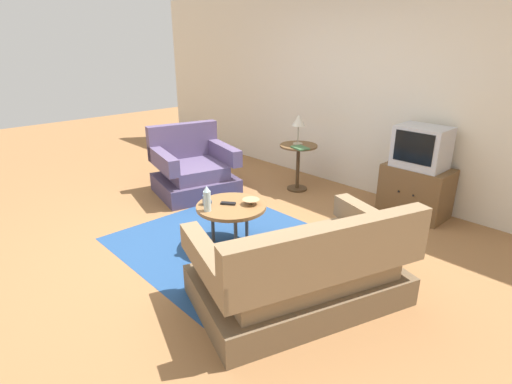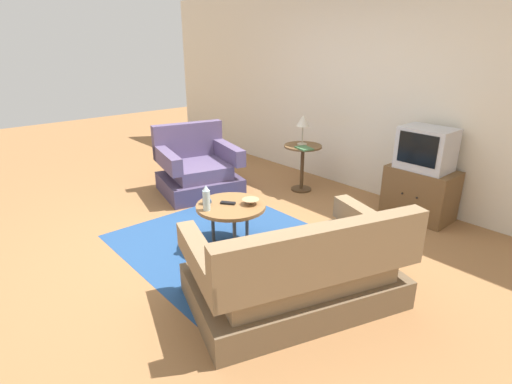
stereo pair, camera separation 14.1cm
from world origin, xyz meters
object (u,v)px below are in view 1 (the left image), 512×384
(bowl, at_px, (251,202))
(table_lamp, at_px, (299,122))
(armchair, at_px, (193,171))
(television, at_px, (422,147))
(tv_stand, at_px, (415,191))
(coffee_table, at_px, (231,208))
(mug, at_px, (207,200))
(vase, at_px, (207,199))
(side_table, at_px, (298,158))
(book, at_px, (300,148))
(tv_remote_dark, at_px, (228,203))
(couch, at_px, (302,272))

(bowl, bearing_deg, table_lamp, 116.16)
(armchair, relative_size, television, 2.10)
(armchair, bearing_deg, tv_stand, 134.87)
(coffee_table, distance_m, mug, 0.26)
(vase, bearing_deg, television, 68.32)
(side_table, xyz_separation_m, tv_stand, (1.53, 0.38, -0.17))
(television, distance_m, vase, 2.55)
(armchair, relative_size, book, 4.45)
(television, xyz_separation_m, tv_remote_dark, (-0.93, -2.11, -0.38))
(vase, height_order, bowl, vase)
(tv_remote_dark, bearing_deg, side_table, 72.55)
(table_lamp, bearing_deg, armchair, -128.74)
(coffee_table, relative_size, vase, 2.75)
(table_lamp, xyz_separation_m, mug, (0.48, -1.91, -0.46))
(bowl, distance_m, tv_remote_dark, 0.23)
(television, relative_size, table_lamp, 1.38)
(coffee_table, xyz_separation_m, table_lamp, (-0.66, 1.74, 0.54))
(tv_remote_dark, bearing_deg, table_lamp, 73.13)
(armchair, bearing_deg, side_table, 153.96)
(tv_stand, bearing_deg, coffee_table, -112.91)
(table_lamp, distance_m, book, 0.37)
(table_lamp, distance_m, tv_remote_dark, 1.92)
(side_table, bearing_deg, book, -43.28)
(armchair, distance_m, bowl, 1.75)
(tv_remote_dark, bearing_deg, tv_stand, 29.97)
(couch, height_order, book, couch)
(tv_remote_dark, distance_m, book, 1.69)
(side_table, height_order, mug, side_table)
(television, relative_size, vase, 2.20)
(table_lamp, relative_size, mug, 3.17)
(side_table, bearing_deg, vase, -73.49)
(side_table, distance_m, book, 0.27)
(television, bearing_deg, side_table, -166.56)
(couch, relative_size, television, 3.31)
(bowl, bearing_deg, vase, -111.86)
(couch, height_order, table_lamp, table_lamp)
(mug, bearing_deg, vase, -34.30)
(television, relative_size, tv_remote_dark, 3.73)
(side_table, distance_m, table_lamp, 0.49)
(vase, bearing_deg, table_lamp, 107.04)
(coffee_table, height_order, mug, mug)
(coffee_table, height_order, table_lamp, table_lamp)
(armchair, distance_m, vase, 1.77)
(side_table, bearing_deg, mug, -76.43)
(tv_stand, xyz_separation_m, tv_remote_dark, (-0.93, -2.13, 0.16))
(side_table, bearing_deg, bowl, -64.42)
(armchair, xyz_separation_m, book, (1.06, 0.98, 0.35))
(side_table, height_order, table_lamp, table_lamp)
(television, distance_m, table_lamp, 1.60)
(coffee_table, bearing_deg, book, 107.12)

